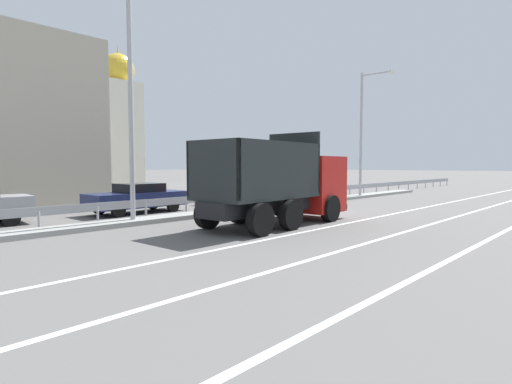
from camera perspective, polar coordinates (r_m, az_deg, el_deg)
The scene contains 13 objects.
ground_plane at distance 18.86m, azimuth 7.03°, elevation -2.89°, with size 320.00×320.00×0.00m, color #605E5B.
lane_strip_0 at distance 13.80m, azimuth 8.41°, elevation -5.36°, with size 62.67×0.16×0.01m, color silver.
lane_strip_1 at distance 12.60m, azimuth 17.51°, elevation -6.38°, with size 62.67×0.16×0.01m, color silver.
lane_strip_2 at distance 11.78m, azimuth 28.04°, elevation -7.36°, with size 62.67×0.16×0.01m, color silver.
median_island at distance 20.36m, azimuth 1.55°, elevation -2.11°, with size 34.47×1.10×0.18m, color gray.
median_guardrail at distance 21.15m, azimuth -0.94°, elevation -0.58°, with size 62.67×0.09×0.78m.
dump_truck at distance 15.47m, azimuth 4.73°, elevation 0.49°, with size 6.81×2.97×3.45m.
median_road_sign at distance 20.10m, azimuth 1.10°, elevation 1.09°, with size 0.80×0.16×2.30m.
street_lamp_1 at distance 15.62m, azimuth -17.20°, elevation 14.50°, with size 0.71×2.53×9.22m.
street_lamp_2 at distance 27.76m, azimuth 15.12°, elevation 8.69°, with size 0.71×2.18×8.28m.
parked_car_3 at distance 19.15m, azimuth -16.59°, elevation -0.78°, with size 4.54×1.96×1.37m.
parked_car_4 at distance 23.32m, azimuth -2.36°, elevation 0.01°, with size 4.93×1.86×1.22m.
church_tower at distance 43.55m, azimuth -18.95°, elevation 9.41°, with size 3.60×3.60×14.33m.
Camera 1 is at (-15.10, -11.08, 2.20)m, focal length 28.00 mm.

